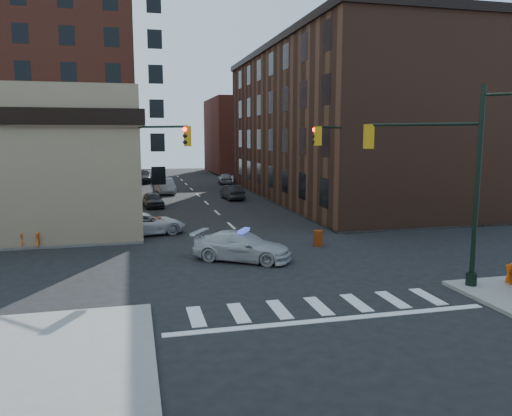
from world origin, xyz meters
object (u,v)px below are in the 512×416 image
pickup (146,224)px  parked_car_wnear (153,200)px  barrel_road (318,238)px  barricade_nw_a (83,229)px  barrel_bank (156,225)px  police_car (242,246)px  parked_car_enear (232,192)px  parked_car_wfar (165,186)px  pedestrian_b (56,223)px  pedestrian_a (91,225)px

pickup → parked_car_wnear: 12.19m
barrel_road → barricade_nw_a: (-13.06, 5.32, 0.14)m
pickup → barrel_bank: pickup is taller
police_car → barricade_nw_a: 11.08m
barrel_bank → parked_car_enear: bearing=62.7°
barricade_nw_a → parked_car_enear: bearing=45.8°
parked_car_enear → barrel_road: size_ratio=4.75×
pickup → barrel_road: pickup is taller
parked_car_wnear → barrel_road: parked_car_wnear is taller
parked_car_wfar → barricade_nw_a: bearing=-110.2°
parked_car_wnear → pedestrian_b: 13.57m
pickup → barrel_road: size_ratio=5.53×
pickup → pedestrian_a: size_ratio=2.61×
parked_car_wfar → pedestrian_b: 23.39m
pickup → parked_car_wnear: size_ratio=1.29×
parked_car_wnear → pedestrian_a: (-4.04, -14.04, 0.44)m
police_car → pedestrian_b: size_ratio=3.07×
parked_car_wfar → barrel_bank: size_ratio=4.77×
parked_car_enear → pedestrian_b: 20.92m
pickup → parked_car_wnear: pickup is taller
pickup → barrel_road: (9.36, -5.62, -0.24)m
police_car → pickup: 8.96m
parked_car_wfar → pedestrian_a: (-5.69, -24.00, 0.29)m
parked_car_wfar → parked_car_enear: bearing=-51.2°
pedestrian_a → barrel_bank: 4.42m
police_car → barricade_nw_a: (-8.21, 7.45, -0.13)m
police_car → barricade_nw_a: bearing=79.0°
parked_car_wfar → pedestrian_a: pedestrian_a is taller
parked_car_wnear → parked_car_enear: 8.47m
parked_car_wfar → barrel_road: size_ratio=5.44×
parked_car_enear → barrel_road: (0.75, -21.35, -0.25)m
barrel_bank → barricade_nw_a: (-4.37, -0.64, 0.08)m
pickup → parked_car_enear: size_ratio=1.16×
police_car → pedestrian_b: bearing=82.6°
police_car → barrel_road: size_ratio=5.55×
pedestrian_b → barrel_road: pedestrian_b is taller
pickup → pedestrian_a: (-3.10, -1.89, 0.41)m
parked_car_enear → parked_car_wfar: bearing=-50.9°
pickup → pedestrian_b: (-5.28, 0.10, 0.27)m
parked_car_wnear → parked_car_wfar: parked_car_wfar is taller
barrel_bank → parked_car_wfar: bearing=85.0°
police_car → pickup: size_ratio=1.01×
pickup → barrel_road: 10.92m
barrel_road → pedestrian_b: bearing=158.7°
pedestrian_a → barrel_bank: size_ratio=1.85×
parked_car_enear → pedestrian_a: (-11.71, -17.62, 0.40)m
barrel_road → barrel_bank: bearing=145.6°
police_car → parked_car_wfar: 29.93m
pedestrian_a → parked_car_enear: bearing=68.5°
pedestrian_a → barricade_nw_a: (-0.60, 1.59, -0.51)m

